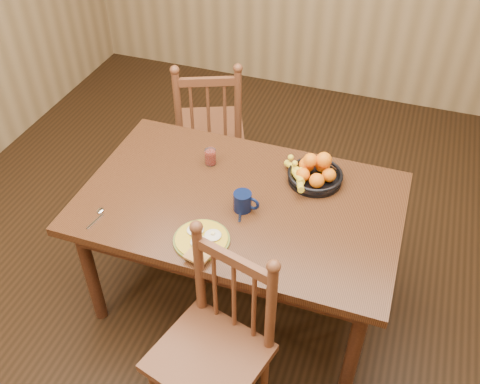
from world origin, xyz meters
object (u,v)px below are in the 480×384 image
(breakfast_plate, at_px, (201,240))
(fruit_bowl, at_px, (314,173))
(dining_table, at_px, (240,212))
(chair_far, at_px, (209,127))
(coffee_mug, at_px, (243,201))
(chair_near, at_px, (214,348))

(breakfast_plate, xyz_separation_m, fruit_bowl, (0.38, 0.60, 0.04))
(dining_table, bearing_deg, fruit_bowl, 40.57)
(chair_far, xyz_separation_m, fruit_bowl, (0.85, -0.63, 0.31))
(coffee_mug, bearing_deg, chair_far, 120.87)
(chair_near, height_order, breakfast_plate, chair_near)
(breakfast_plate, distance_m, coffee_mug, 0.30)
(chair_near, bearing_deg, fruit_bowl, 93.61)
(chair_near, distance_m, coffee_mug, 0.70)
(chair_far, relative_size, fruit_bowl, 3.12)
(breakfast_plate, distance_m, fruit_bowl, 0.72)
(chair_far, relative_size, chair_near, 1.01)
(dining_table, bearing_deg, chair_near, -80.18)
(chair_far, bearing_deg, chair_near, 89.69)
(breakfast_plate, bearing_deg, fruit_bowl, 57.45)
(chair_near, relative_size, fruit_bowl, 3.09)
(breakfast_plate, bearing_deg, chair_far, 110.59)
(chair_far, relative_size, breakfast_plate, 3.40)
(coffee_mug, bearing_deg, chair_near, -82.73)
(chair_near, bearing_deg, breakfast_plate, 133.86)
(dining_table, distance_m, breakfast_plate, 0.36)
(chair_near, distance_m, fruit_bowl, 1.02)
(dining_table, height_order, breakfast_plate, breakfast_plate)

